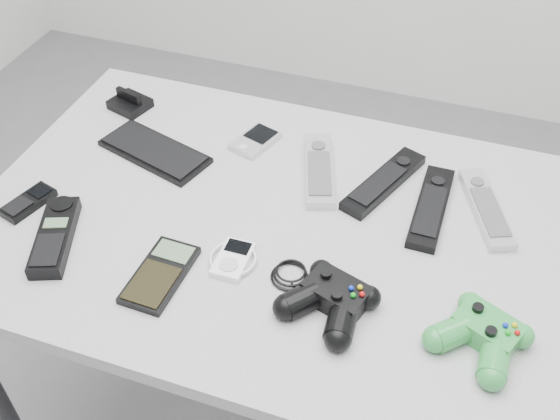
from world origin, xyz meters
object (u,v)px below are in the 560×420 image
(remote_silver_a, at_px, (319,169))
(pda, at_px, (255,140))
(mobile_phone, at_px, (28,202))
(controller_green, at_px, (483,333))
(remote_black_a, at_px, (384,181))
(desk, at_px, (285,248))
(cordless_handset, at_px, (55,236))
(remote_silver_b, at_px, (486,207))
(remote_black_b, at_px, (431,206))
(calculator, at_px, (160,274))
(pda_keyboard, at_px, (155,151))
(mp3_player, at_px, (233,259))
(controller_black, at_px, (331,298))

(remote_silver_a, bearing_deg, pda, 143.79)
(mobile_phone, distance_m, controller_green, 0.83)
(remote_silver_a, height_order, remote_black_a, same)
(remote_black_a, bearing_deg, desk, -111.08)
(remote_silver_a, relative_size, remote_black_a, 0.95)
(mobile_phone, height_order, controller_green, controller_green)
(pda, bearing_deg, cordless_handset, -103.10)
(remote_silver_a, bearing_deg, remote_silver_b, -18.62)
(desk, relative_size, remote_silver_a, 5.41)
(pda, relative_size, remote_black_b, 0.45)
(remote_black_b, xyz_separation_m, calculator, (-0.40, -0.31, -0.00))
(pda, height_order, calculator, same)
(pda_keyboard, distance_m, remote_black_a, 0.46)
(remote_silver_a, distance_m, calculator, 0.38)
(desk, distance_m, mp3_player, 0.15)
(remote_silver_a, relative_size, mp3_player, 2.41)
(controller_black, bearing_deg, calculator, -155.69)
(controller_black, bearing_deg, desk, 147.57)
(desk, bearing_deg, controller_green, -22.30)
(mp3_player, bearing_deg, pda_keyboard, 138.67)
(remote_black_a, relative_size, mobile_phone, 2.18)
(pda, relative_size, remote_silver_b, 0.48)
(remote_black_b, bearing_deg, remote_silver_a, 171.95)
(remote_silver_b, bearing_deg, remote_silver_a, 156.45)
(remote_black_b, bearing_deg, pda, 167.96)
(calculator, distance_m, controller_black, 0.29)
(remote_black_b, height_order, remote_silver_b, same)
(mp3_player, bearing_deg, remote_silver_a, 74.36)
(pda_keyboard, height_order, remote_silver_b, remote_silver_b)
(remote_black_b, bearing_deg, calculator, -141.67)
(remote_silver_a, xyz_separation_m, mp3_player, (-0.07, -0.27, -0.00))
(cordless_handset, relative_size, controller_black, 0.76)
(mobile_phone, xyz_separation_m, calculator, (0.31, -0.08, -0.00))
(desk, bearing_deg, remote_silver_b, 23.66)
(remote_black_b, height_order, mp3_player, remote_black_b)
(mp3_player, height_order, controller_green, controller_green)
(calculator, height_order, mp3_player, same)
(pda_keyboard, relative_size, controller_green, 1.58)
(remote_black_b, xyz_separation_m, mobile_phone, (-0.71, -0.23, -0.00))
(mp3_player, bearing_deg, cordless_handset, -170.58)
(desk, bearing_deg, pda, 123.45)
(pda_keyboard, xyz_separation_m, controller_black, (0.45, -0.26, 0.02))
(remote_black_b, bearing_deg, controller_green, -65.32)
(mp3_player, xyz_separation_m, controller_green, (0.42, -0.03, 0.02))
(pda, distance_m, remote_silver_b, 0.48)
(mobile_phone, distance_m, calculator, 0.32)
(remote_black_a, relative_size, calculator, 1.45)
(remote_black_a, xyz_separation_m, remote_silver_b, (0.19, -0.01, -0.00))
(remote_black_a, distance_m, remote_silver_b, 0.19)
(pda_keyboard, distance_m, mobile_phone, 0.26)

